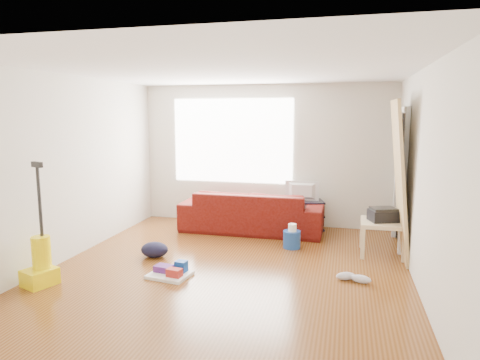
% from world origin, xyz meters
% --- Properties ---
extents(room, '(4.51, 5.01, 2.51)m').
position_xyz_m(room, '(0.07, 0.15, 1.25)').
color(room, '#5F3110').
rests_on(room, ground).
extents(sofa, '(2.39, 0.93, 0.70)m').
position_xyz_m(sofa, '(-0.11, 1.95, 0.00)').
color(sofa, '#410803').
rests_on(sofa, ground).
extents(tv_stand, '(0.83, 0.61, 0.51)m').
position_xyz_m(tv_stand, '(0.70, 2.22, 0.26)').
color(tv_stand, black).
rests_on(tv_stand, ground).
extents(tv, '(0.58, 0.08, 0.33)m').
position_xyz_m(tv, '(0.70, 2.22, 0.68)').
color(tv, black).
rests_on(tv, tv_stand).
extents(side_table, '(0.60, 0.60, 0.49)m').
position_xyz_m(side_table, '(1.95, 1.16, 0.41)').
color(side_table, '#CEAF8F').
rests_on(side_table, ground).
extents(printer, '(0.44, 0.39, 0.19)m').
position_xyz_m(printer, '(1.95, 1.16, 0.58)').
color(printer, black).
rests_on(printer, side_table).
extents(bucket, '(0.32, 0.32, 0.26)m').
position_xyz_m(bucket, '(0.67, 1.15, 0.00)').
color(bucket, '#1A4293').
rests_on(bucket, ground).
extents(toilet_paper, '(0.12, 0.12, 0.11)m').
position_xyz_m(toilet_paper, '(0.68, 1.13, 0.19)').
color(toilet_paper, white).
rests_on(toilet_paper, bucket).
extents(cleaning_tray, '(0.54, 0.46, 0.17)m').
position_xyz_m(cleaning_tray, '(-0.63, -0.34, 0.05)').
color(cleaning_tray, white).
rests_on(cleaning_tray, ground).
extents(backpack, '(0.40, 0.33, 0.21)m').
position_xyz_m(backpack, '(-1.13, 0.28, 0.00)').
color(backpack, black).
rests_on(backpack, ground).
extents(sneakers, '(0.43, 0.22, 0.10)m').
position_xyz_m(sneakers, '(1.55, 0.03, 0.05)').
color(sneakers, silver).
rests_on(sneakers, ground).
extents(vacuum, '(0.40, 0.43, 1.44)m').
position_xyz_m(vacuum, '(-2.00, -0.94, 0.27)').
color(vacuum, yellow).
rests_on(vacuum, ground).
extents(door_panel, '(0.27, 0.87, 2.17)m').
position_xyz_m(door_panel, '(2.13, 1.05, 0.00)').
color(door_panel, tan).
rests_on(door_panel, ground).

